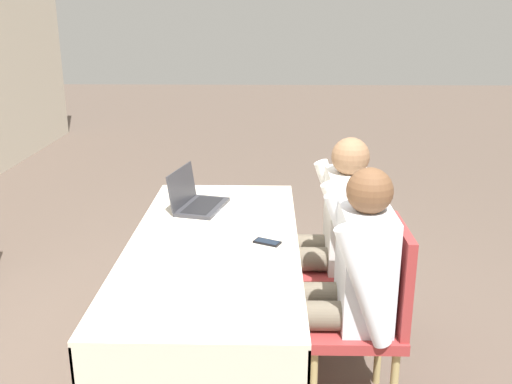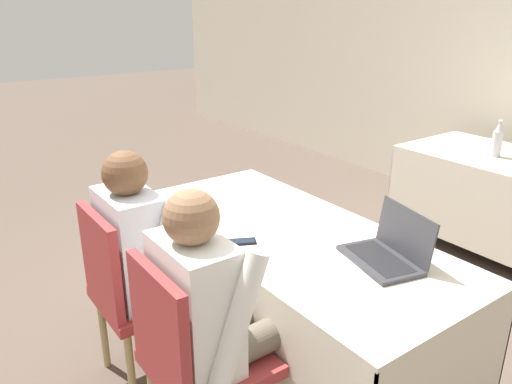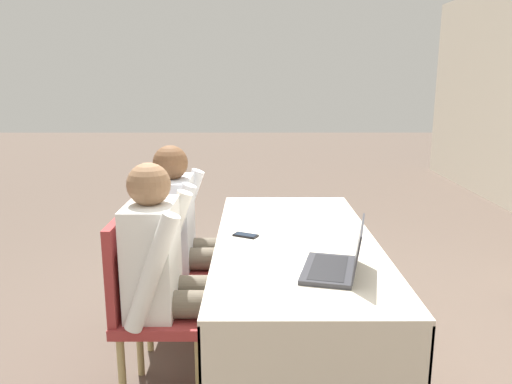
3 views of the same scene
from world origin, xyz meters
The scene contains 11 objects.
ground_plane centered at (0.00, 0.00, 0.00)m, with size 24.00×24.00×0.00m, color brown.
conference_table_near centered at (0.00, 0.00, 0.55)m, with size 1.84×0.83×0.72m.
laptop centered at (0.48, 0.14, 0.77)m, with size 0.40×0.33×0.23m.
cell_phone centered at (-0.03, -0.26, 0.73)m, with size 0.11×0.14×0.01m.
paper_beside_laptop centered at (-0.08, 0.08, 0.72)m, with size 0.31×0.35×0.00m.
paper_centre_table centered at (0.40, -0.11, 0.72)m, with size 0.29×0.35×0.00m.
water_bottle centered at (-0.13, 2.04, 0.84)m, with size 0.07×0.07×0.27m.
chair_near_left centered at (-0.30, -0.72, 0.51)m, with size 0.44×0.44×0.91m.
chair_near_right centered at (0.30, -0.72, 0.51)m, with size 0.44×0.44×0.91m.
person_checkered_shirt centered at (-0.30, -0.62, 0.67)m, with size 0.50×0.52×1.17m.
person_white_shirt centered at (0.30, -0.62, 0.67)m, with size 0.50×0.52×1.17m.
Camera 2 is at (1.70, -1.43, 1.75)m, focal length 35.00 mm.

